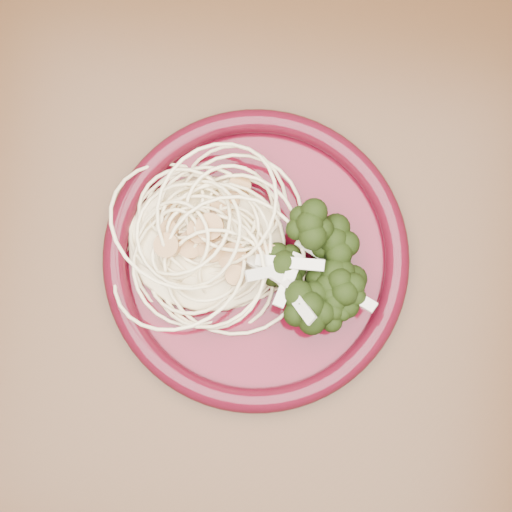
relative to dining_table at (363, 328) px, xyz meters
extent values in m
plane|color=#51301B|center=(0.00, 0.00, -0.65)|extent=(3.50, 3.50, 0.00)
cube|color=#472814|center=(0.00, 0.00, 0.08)|extent=(1.20, 0.80, 0.04)
cylinder|color=#472814|center=(-0.55, 0.35, -0.30)|extent=(0.06, 0.06, 0.71)
cylinder|color=#480613|center=(-0.12, 0.04, 0.10)|extent=(0.31, 0.31, 0.01)
torus|color=#480E19|center=(-0.12, 0.04, 0.11)|extent=(0.31, 0.31, 0.02)
ellipsoid|color=#F8E5B0|center=(-0.16, 0.05, 0.12)|extent=(0.16, 0.14, 0.03)
ellipsoid|color=black|center=(-0.06, 0.04, 0.13)|extent=(0.10, 0.15, 0.05)
camera|label=1|loc=(-0.11, -0.04, 0.74)|focal=50.00mm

